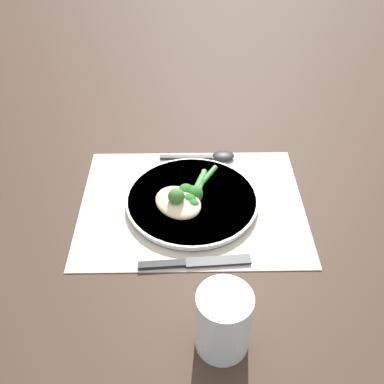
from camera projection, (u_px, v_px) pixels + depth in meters
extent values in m
plane|color=#332319|center=(192.00, 205.00, 0.88)|extent=(3.00, 3.00, 0.00)
cube|color=#B2A893|center=(192.00, 204.00, 0.88)|extent=(0.44, 0.34, 0.00)
cylinder|color=white|center=(192.00, 200.00, 0.88)|extent=(0.25, 0.25, 0.01)
cylinder|color=silver|center=(192.00, 199.00, 0.87)|extent=(0.26, 0.26, 0.01)
ellipsoid|color=beige|center=(178.00, 202.00, 0.84)|extent=(0.12, 0.12, 0.03)
sphere|color=#3D702D|center=(176.00, 196.00, 0.82)|extent=(0.03, 0.03, 0.03)
cylinder|color=#3D8E38|center=(196.00, 190.00, 0.88)|extent=(0.04, 0.09, 0.01)
sphere|color=#2D6B28|center=(189.00, 201.00, 0.84)|extent=(0.03, 0.03, 0.03)
sphere|color=#2D6B28|center=(183.00, 205.00, 0.84)|extent=(0.02, 0.02, 0.02)
sphere|color=#2D6B28|center=(193.00, 206.00, 0.84)|extent=(0.03, 0.03, 0.03)
cylinder|color=#3D8E38|center=(200.00, 185.00, 0.89)|extent=(0.03, 0.09, 0.01)
sphere|color=#2D6B28|center=(196.00, 197.00, 0.86)|extent=(0.02, 0.02, 0.02)
sphere|color=#2D6B28|center=(190.00, 199.00, 0.85)|extent=(0.02, 0.02, 0.02)
cylinder|color=#3D8E38|center=(204.00, 180.00, 0.91)|extent=(0.06, 0.09, 0.01)
sphere|color=#2D6B28|center=(192.00, 191.00, 0.87)|extent=(0.02, 0.02, 0.02)
sphere|color=#2D6B28|center=(186.00, 190.00, 0.87)|extent=(0.03, 0.03, 0.03)
sphere|color=#2D6B28|center=(195.00, 194.00, 0.86)|extent=(0.03, 0.03, 0.03)
cube|color=black|center=(218.00, 261.00, 0.77)|extent=(0.11, 0.03, 0.00)
cube|color=black|center=(162.00, 265.00, 0.76)|extent=(0.08, 0.02, 0.01)
cube|color=black|center=(186.00, 157.00, 0.99)|extent=(0.12, 0.01, 0.00)
ellipsoid|color=black|center=(223.00, 156.00, 0.99)|extent=(0.05, 0.03, 0.01)
cylinder|color=silver|center=(223.00, 321.00, 0.62)|extent=(0.08, 0.08, 0.11)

